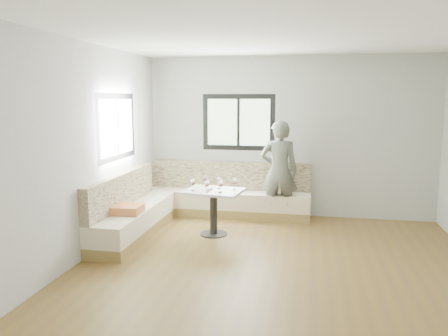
{
  "coord_description": "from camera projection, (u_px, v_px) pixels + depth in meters",
  "views": [
    {
      "loc": [
        0.34,
        -5.21,
        2.08
      ],
      "look_at": [
        -0.91,
        1.21,
        1.03
      ],
      "focal_mm": 35.0,
      "sensor_mm": 36.0,
      "label": 1
    }
  ],
  "objects": [
    {
      "name": "olive_ramekin",
      "position": [
        209.0,
        189.0,
        6.62
      ],
      "size": [
        0.1,
        0.1,
        0.04
      ],
      "color": "white",
      "rests_on": "table"
    },
    {
      "name": "wine_glass_f",
      "position": [
        205.0,
        178.0,
        6.85
      ],
      "size": [
        0.08,
        0.08,
        0.18
      ],
      "color": "white",
      "rests_on": "table"
    },
    {
      "name": "wine_glass_e",
      "position": [
        234.0,
        182.0,
        6.6
      ],
      "size": [
        0.08,
        0.08,
        0.18
      ],
      "color": "white",
      "rests_on": "table"
    },
    {
      "name": "wine_glass_c",
      "position": [
        220.0,
        184.0,
        6.43
      ],
      "size": [
        0.08,
        0.08,
        0.18
      ],
      "color": "white",
      "rests_on": "table"
    },
    {
      "name": "room",
      "position": [
        273.0,
        153.0,
        5.31
      ],
      "size": [
        5.01,
        5.01,
        2.81
      ],
      "color": "brown",
      "rests_on": "ground"
    },
    {
      "name": "wine_glass_b",
      "position": [
        207.0,
        184.0,
        6.45
      ],
      "size": [
        0.08,
        0.08,
        0.18
      ],
      "color": "white",
      "rests_on": "table"
    },
    {
      "name": "banquette",
      "position": [
        189.0,
        204.0,
        7.27
      ],
      "size": [
        2.9,
        2.8,
        0.95
      ],
      "color": "olive",
      "rests_on": "ground"
    },
    {
      "name": "table",
      "position": [
        214.0,
        201.0,
        6.64
      ],
      "size": [
        0.93,
        0.77,
        0.7
      ],
      "rotation": [
        0.0,
        0.0,
        -0.14
      ],
      "color": "black",
      "rests_on": "ground"
    },
    {
      "name": "wine_glass_d",
      "position": [
        219.0,
        181.0,
        6.68
      ],
      "size": [
        0.08,
        0.08,
        0.18
      ],
      "color": "white",
      "rests_on": "table"
    },
    {
      "name": "person",
      "position": [
        279.0,
        171.0,
        7.36
      ],
      "size": [
        0.65,
        0.45,
        1.72
      ],
      "primitive_type": "imported",
      "rotation": [
        0.0,
        0.0,
        3.2
      ],
      "color": "#5A5E54",
      "rests_on": "ground"
    },
    {
      "name": "wine_glass_a",
      "position": [
        193.0,
        182.0,
        6.54
      ],
      "size": [
        0.08,
        0.08,
        0.18
      ],
      "color": "white",
      "rests_on": "table"
    }
  ]
}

